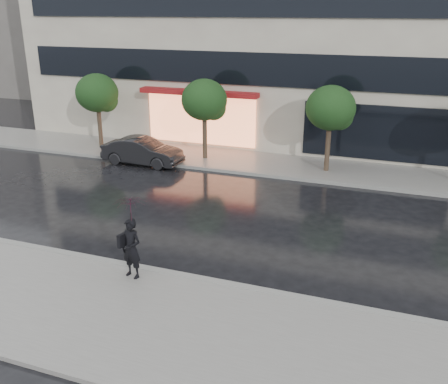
% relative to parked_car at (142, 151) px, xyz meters
% --- Properties ---
extents(ground, '(120.00, 120.00, 0.00)m').
position_rel_parked_car_xyz_m(ground, '(5.55, -8.30, -0.65)').
color(ground, black).
rests_on(ground, ground).
extents(sidewalk_near, '(60.00, 4.50, 0.12)m').
position_rel_parked_car_xyz_m(sidewalk_near, '(5.55, -11.55, -0.59)').
color(sidewalk_near, slate).
rests_on(sidewalk_near, ground).
extents(sidewalk_far, '(60.00, 3.50, 0.12)m').
position_rel_parked_car_xyz_m(sidewalk_far, '(5.55, 1.95, -0.59)').
color(sidewalk_far, slate).
rests_on(sidewalk_far, ground).
extents(curb_near, '(60.00, 0.25, 0.14)m').
position_rel_parked_car_xyz_m(curb_near, '(5.55, -9.30, -0.58)').
color(curb_near, gray).
rests_on(curb_near, ground).
extents(curb_far, '(60.00, 0.25, 0.14)m').
position_rel_parked_car_xyz_m(curb_far, '(5.55, 0.20, -0.58)').
color(curb_far, gray).
rests_on(curb_far, ground).
extents(bg_building_left, '(14.00, 10.00, 12.00)m').
position_rel_parked_car_xyz_m(bg_building_left, '(-22.45, 17.70, 5.35)').
color(bg_building_left, '#59544F').
rests_on(bg_building_left, ground).
extents(tree_far_west, '(2.20, 2.20, 3.99)m').
position_rel_parked_car_xyz_m(tree_far_west, '(-3.39, 1.73, 2.27)').
color(tree_far_west, '#33261C').
rests_on(tree_far_west, ground).
extents(tree_mid_west, '(2.20, 2.20, 3.99)m').
position_rel_parked_car_xyz_m(tree_mid_west, '(2.61, 1.73, 2.27)').
color(tree_mid_west, '#33261C').
rests_on(tree_mid_west, ground).
extents(tree_mid_east, '(2.20, 2.20, 3.99)m').
position_rel_parked_car_xyz_m(tree_mid_east, '(8.61, 1.73, 2.27)').
color(tree_mid_east, '#33261C').
rests_on(tree_mid_east, ground).
extents(parked_car, '(3.95, 1.43, 1.29)m').
position_rel_parked_car_xyz_m(parked_car, '(0.00, 0.00, 0.00)').
color(parked_car, black).
rests_on(parked_car, ground).
extents(pedestrian_with_umbrella, '(1.04, 1.05, 2.35)m').
position_rel_parked_car_xyz_m(pedestrian_with_umbrella, '(5.13, -9.84, 0.96)').
color(pedestrian_with_umbrella, black).
rests_on(pedestrian_with_umbrella, sidewalk_near).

